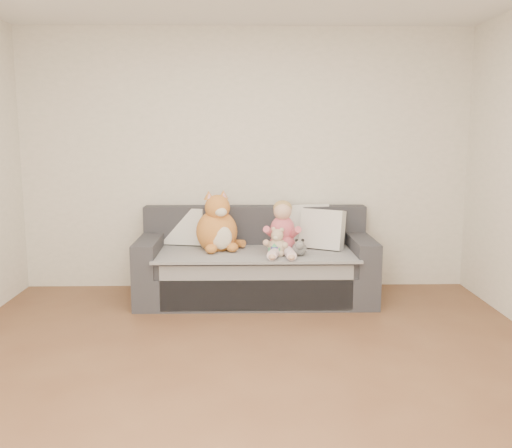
{
  "coord_description": "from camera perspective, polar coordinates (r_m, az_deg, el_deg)",
  "views": [
    {
      "loc": [
        -0.02,
        -3.26,
        1.59
      ],
      "look_at": [
        0.09,
        1.87,
        0.75
      ],
      "focal_mm": 40.0,
      "sensor_mm": 36.0,
      "label": 1
    }
  ],
  "objects": [
    {
      "name": "room_shell",
      "position": [
        3.69,
        -0.94,
        4.79
      ],
      "size": [
        5.0,
        5.0,
        5.0
      ],
      "color": "brown",
      "rests_on": "ground"
    },
    {
      "name": "plush_cow",
      "position": [
        5.17,
        4.36,
        -2.43
      ],
      "size": [
        0.14,
        0.21,
        0.17
      ],
      "rotation": [
        0.0,
        0.0,
        -0.07
      ],
      "color": "white",
      "rests_on": "sofa"
    },
    {
      "name": "sippy_cup",
      "position": [
        5.12,
        1.85,
        -2.61
      ],
      "size": [
        0.11,
        0.07,
        0.12
      ],
      "rotation": [
        0.0,
        0.0,
        -0.13
      ],
      "color": "#4B389A",
      "rests_on": "sofa"
    },
    {
      "name": "teddy_bear",
      "position": [
        5.16,
        2.13,
        -2.01
      ],
      "size": [
        0.2,
        0.16,
        0.26
      ],
      "rotation": [
        0.0,
        0.0,
        -0.35
      ],
      "color": "tan",
      "rests_on": "sofa"
    },
    {
      "name": "cushion_right_back",
      "position": [
        5.68,
        5.12,
        -0.05
      ],
      "size": [
        0.46,
        0.27,
        0.41
      ],
      "rotation": [
        0.0,
        0.0,
        0.18
      ],
      "color": "silver",
      "rests_on": "sofa"
    },
    {
      "name": "cushion_right_front",
      "position": [
        5.48,
        6.64,
        -0.52
      ],
      "size": [
        0.45,
        0.36,
        0.39
      ],
      "rotation": [
        0.0,
        0.0,
        -0.5
      ],
      "color": "silver",
      "rests_on": "sofa"
    },
    {
      "name": "toddler",
      "position": [
        5.23,
        2.66,
        -0.74
      ],
      "size": [
        0.35,
        0.5,
        0.5
      ],
      "rotation": [
        0.0,
        0.0,
        -0.08
      ],
      "color": "#C25A44",
      "rests_on": "sofa"
    },
    {
      "name": "sofa",
      "position": [
        5.47,
        -0.04,
        -4.23
      ],
      "size": [
        2.2,
        0.94,
        0.85
      ],
      "color": "#2B2B31",
      "rests_on": "ground"
    },
    {
      "name": "plush_cat",
      "position": [
        5.38,
        -3.86,
        -0.36
      ],
      "size": [
        0.47,
        0.47,
        0.59
      ],
      "rotation": [
        0.0,
        0.0,
        0.35
      ],
      "color": "#BE672A",
      "rests_on": "sofa"
    },
    {
      "name": "cushion_left",
      "position": [
        5.68,
        -7.2,
        -0.27
      ],
      "size": [
        0.42,
        0.25,
        0.37
      ],
      "rotation": [
        0.0,
        0.0,
        -0.2
      ],
      "color": "silver",
      "rests_on": "sofa"
    }
  ]
}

